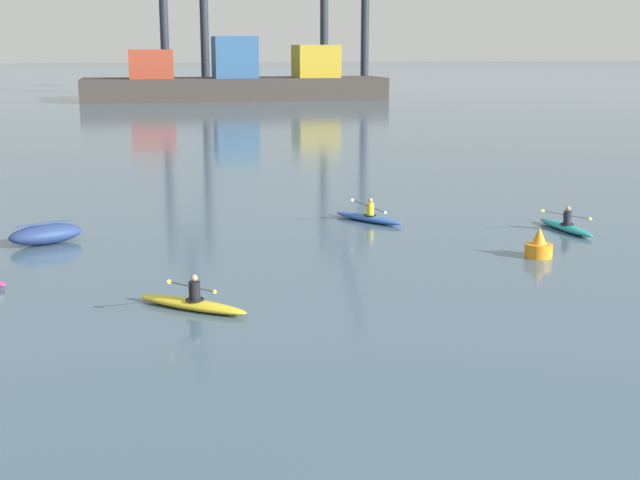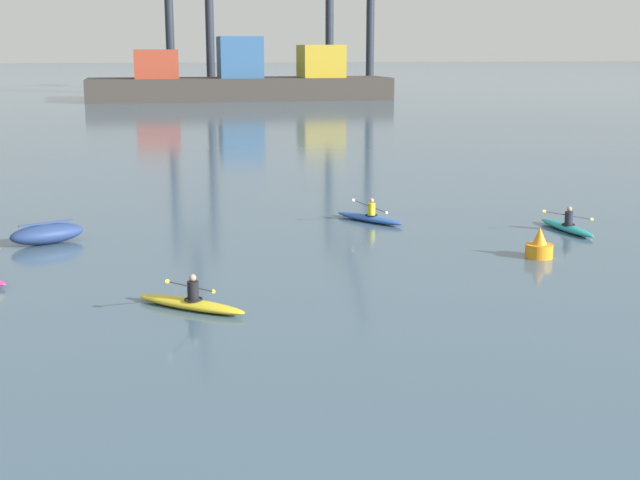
{
  "view_description": "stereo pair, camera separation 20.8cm",
  "coord_description": "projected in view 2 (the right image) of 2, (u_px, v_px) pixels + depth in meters",
  "views": [
    {
      "loc": [
        -4.45,
        -7.46,
        6.73
      ],
      "look_at": [
        1.17,
        19.47,
        0.6
      ],
      "focal_mm": 48.61,
      "sensor_mm": 36.0,
      "label": 1
    },
    {
      "loc": [
        -4.24,
        -7.51,
        6.73
      ],
      "look_at": [
        1.17,
        19.47,
        0.6
      ],
      "focal_mm": 48.61,
      "sensor_mm": 36.0,
      "label": 2
    }
  ],
  "objects": [
    {
      "name": "container_barge",
      "position": [
        241.0,
        80.0,
        112.93
      ],
      "size": [
        39.08,
        9.39,
        8.13
      ],
      "color": "#38332D",
      "rests_on": "ground"
    },
    {
      "name": "capsized_dinghy",
      "position": [
        47.0,
        234.0,
        30.31
      ],
      "size": [
        2.82,
        2.13,
        0.76
      ],
      "color": "navy",
      "rests_on": "ground"
    },
    {
      "name": "channel_buoy",
      "position": [
        539.0,
        247.0,
        28.29
      ],
      "size": [
        0.9,
        0.9,
        1.0
      ],
      "color": "orange",
      "rests_on": "ground"
    },
    {
      "name": "kayak_yellow",
      "position": [
        191.0,
        303.0,
        22.76
      ],
      "size": [
        3.0,
        2.63,
        1.07
      ],
      "color": "yellow",
      "rests_on": "ground"
    },
    {
      "name": "kayak_teal",
      "position": [
        567.0,
        227.0,
        32.41
      ],
      "size": [
        2.25,
        3.44,
        0.95
      ],
      "color": "teal",
      "rests_on": "ground"
    },
    {
      "name": "kayak_blue",
      "position": [
        370.0,
        217.0,
        34.18
      ],
      "size": [
        2.38,
        3.16,
        1.07
      ],
      "color": "#2856B2",
      "rests_on": "ground"
    }
  ]
}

